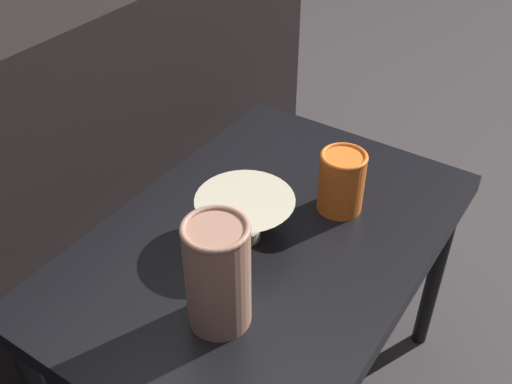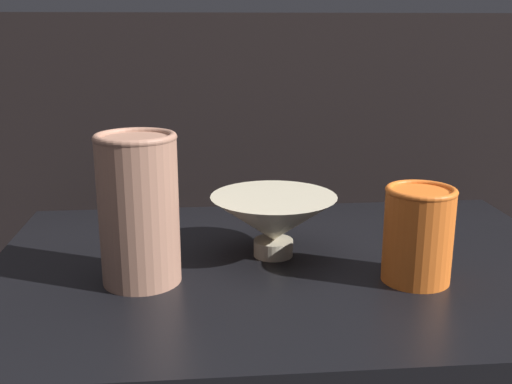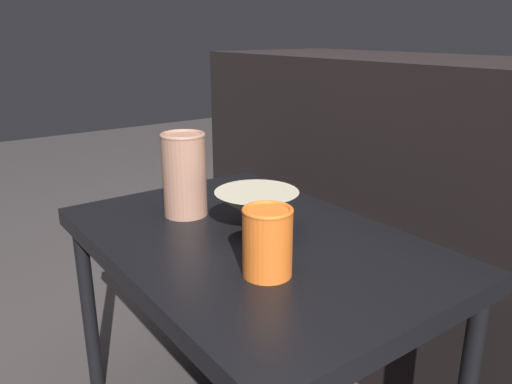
# 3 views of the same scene
# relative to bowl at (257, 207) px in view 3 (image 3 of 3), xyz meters

# --- Properties ---
(table) EXTENTS (0.83, 0.56, 0.52)m
(table) POSITION_rel_bowl_xyz_m (0.02, -0.03, -0.11)
(table) COLOR black
(table) RESTS_ON ground_plane
(couch_backdrop) EXTENTS (1.45, 0.50, 0.87)m
(couch_backdrop) POSITION_rel_bowl_xyz_m (0.02, 0.57, -0.14)
(couch_backdrop) COLOR black
(couch_backdrop) RESTS_ON ground_plane
(bowl) EXTENTS (0.18, 0.18, 0.09)m
(bowl) POSITION_rel_bowl_xyz_m (0.00, 0.00, 0.00)
(bowl) COLOR #B2A88E
(bowl) RESTS_ON table
(vase_textured_left) EXTENTS (0.10, 0.10, 0.19)m
(vase_textured_left) POSITION_rel_bowl_xyz_m (-0.18, -0.07, 0.04)
(vase_textured_left) COLOR #996B56
(vase_textured_left) RESTS_ON table
(vase_colorful_right) EXTENTS (0.09, 0.09, 0.12)m
(vase_colorful_right) POSITION_rel_bowl_xyz_m (0.17, -0.10, 0.01)
(vase_colorful_right) COLOR orange
(vase_colorful_right) RESTS_ON table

